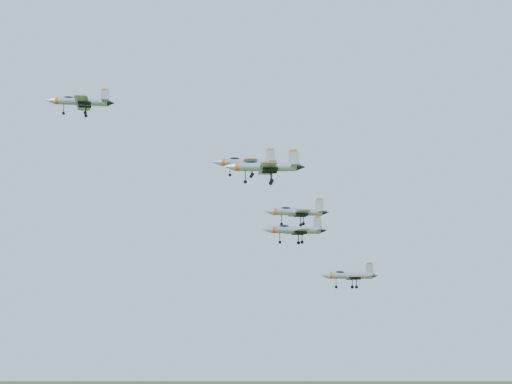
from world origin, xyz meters
name	(u,v)px	position (x,y,z in m)	size (l,w,h in m)	color
jet_lead	(79,101)	(-24.11, 11.32, 158.74)	(12.19, 10.20, 3.26)	#989EA4
jet_left_high	(245,162)	(1.70, -4.12, 146.69)	(11.59, 9.78, 3.12)	#989EA4
jet_right_high	(263,167)	(0.97, -14.98, 144.15)	(12.38, 10.55, 3.38)	#989EA4
jet_left_low	(296,212)	(14.48, 4.89, 139.86)	(12.30, 10.32, 3.30)	#989EA4
jet_right_low	(294,230)	(6.52, -13.47, 134.84)	(10.49, 8.72, 2.80)	#989EA4
jet_trail	(349,275)	(23.81, 2.57, 128.32)	(11.32, 9.39, 3.02)	#989EA4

